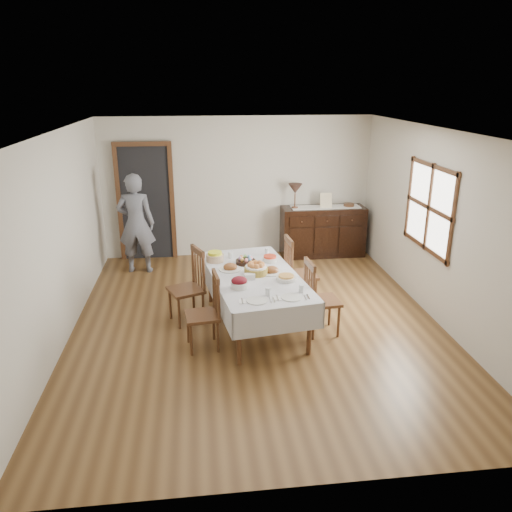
{
  "coord_description": "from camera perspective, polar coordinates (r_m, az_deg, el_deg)",
  "views": [
    {
      "loc": [
        -0.75,
        -6.2,
        3.17
      ],
      "look_at": [
        0.0,
        0.1,
        0.95
      ],
      "focal_mm": 35.0,
      "sensor_mm": 36.0,
      "label": 1
    }
  ],
  "objects": [
    {
      "name": "deco_bowl",
      "position": [
        9.61,
        10.57,
        5.75
      ],
      "size": [
        0.2,
        0.2,
        0.06
      ],
      "color": "#4E2F1B",
      "rests_on": "sideboard"
    },
    {
      "name": "ham_platter_a",
      "position": [
        6.79,
        -2.97,
        -1.34
      ],
      "size": [
        0.31,
        0.31,
        0.11
      ],
      "color": "silver",
      "rests_on": "dining_table"
    },
    {
      "name": "ground",
      "position": [
        7.01,
        0.1,
        -7.62
      ],
      "size": [
        6.0,
        6.0,
        0.0
      ],
      "primitive_type": "plane",
      "color": "brown"
    },
    {
      "name": "beet_bowl",
      "position": [
        6.18,
        -1.93,
        -3.08
      ],
      "size": [
        0.21,
        0.21,
        0.15
      ],
      "color": "silver",
      "rests_on": "dining_table"
    },
    {
      "name": "glass_far_a",
      "position": [
        7.24,
        -2.94,
        0.12
      ],
      "size": [
        0.07,
        0.07,
        0.09
      ],
      "color": "silver",
      "rests_on": "dining_table"
    },
    {
      "name": "room_shell",
      "position": [
        6.82,
        -1.54,
        6.33
      ],
      "size": [
        5.02,
        6.02,
        2.65
      ],
      "color": "silver",
      "rests_on": "ground"
    },
    {
      "name": "egg_basket",
      "position": [
        7.01,
        -1.19,
        -0.58
      ],
      "size": [
        0.28,
        0.28,
        0.11
      ],
      "color": "black",
      "rests_on": "dining_table"
    },
    {
      "name": "glass_far_b",
      "position": [
        7.36,
        1.23,
        0.52
      ],
      "size": [
        0.06,
        0.06,
        0.1
      ],
      "color": "silver",
      "rests_on": "dining_table"
    },
    {
      "name": "dining_table",
      "position": [
        6.67,
        -0.18,
        -2.82
      ],
      "size": [
        1.42,
        2.33,
        0.75
      ],
      "rotation": [
        0.0,
        0.0,
        0.15
      ],
      "color": "silver",
      "rests_on": "ground"
    },
    {
      "name": "runner",
      "position": [
        9.5,
        7.95,
        5.58
      ],
      "size": [
        1.3,
        0.35,
        0.01
      ],
      "color": "white",
      "rests_on": "sideboard"
    },
    {
      "name": "casserole_dish",
      "position": [
        6.44,
        3.47,
        -2.51
      ],
      "size": [
        0.26,
        0.26,
        0.07
      ],
      "color": "silver",
      "rests_on": "dining_table"
    },
    {
      "name": "ham_platter_b",
      "position": [
        6.68,
        1.78,
        -1.7
      ],
      "size": [
        0.31,
        0.31,
        0.11
      ],
      "color": "silver",
      "rests_on": "dining_table"
    },
    {
      "name": "chair_right_near",
      "position": [
        6.58,
        7.19,
        -4.68
      ],
      "size": [
        0.46,
        0.46,
        1.02
      ],
      "rotation": [
        0.0,
        0.0,
        1.66
      ],
      "color": "#4E2F1B",
      "rests_on": "ground"
    },
    {
      "name": "sideboard",
      "position": [
        9.61,
        7.61,
        2.82
      ],
      "size": [
        1.57,
        0.57,
        0.94
      ],
      "color": "black",
      "rests_on": "ground"
    },
    {
      "name": "pineapple_bowl",
      "position": [
        7.12,
        -4.71,
        -0.1
      ],
      "size": [
        0.25,
        0.25,
        0.14
      ],
      "color": "tan",
      "rests_on": "dining_table"
    },
    {
      "name": "table_lamp",
      "position": [
        9.28,
        4.5,
        7.6
      ],
      "size": [
        0.26,
        0.26,
        0.46
      ],
      "color": "brown",
      "rests_on": "sideboard"
    },
    {
      "name": "chair_right_far",
      "position": [
        7.38,
        4.79,
        -1.73
      ],
      "size": [
        0.47,
        0.47,
        1.05
      ],
      "rotation": [
        0.0,
        0.0,
        1.64
      ],
      "color": "#4E2F1B",
      "rests_on": "ground"
    },
    {
      "name": "bread_basket",
      "position": [
        6.62,
        -0.0,
        -1.47
      ],
      "size": [
        0.32,
        0.32,
        0.17
      ],
      "color": "olive",
      "rests_on": "dining_table"
    },
    {
      "name": "chair_left_far",
      "position": [
        6.93,
        -7.63,
        -3.32
      ],
      "size": [
        0.57,
        0.57,
        1.05
      ],
      "rotation": [
        0.0,
        0.0,
        -1.18
      ],
      "color": "#4E2F1B",
      "rests_on": "ground"
    },
    {
      "name": "setting_left",
      "position": [
        5.89,
        0.48,
        -4.76
      ],
      "size": [
        0.44,
        0.31,
        0.1
      ],
      "color": "silver",
      "rests_on": "dining_table"
    },
    {
      "name": "setting_right",
      "position": [
        5.99,
        4.43,
        -4.39
      ],
      "size": [
        0.44,
        0.31,
        0.1
      ],
      "color": "silver",
      "rests_on": "dining_table"
    },
    {
      "name": "carrot_bowl",
      "position": [
        7.09,
        1.6,
        -0.3
      ],
      "size": [
        0.21,
        0.21,
        0.09
      ],
      "color": "silver",
      "rests_on": "dining_table"
    },
    {
      "name": "picture_frame",
      "position": [
        9.42,
        8.01,
        6.3
      ],
      "size": [
        0.22,
        0.08,
        0.28
      ],
      "color": "beige",
      "rests_on": "sideboard"
    },
    {
      "name": "butter_dish",
      "position": [
        6.47,
        -0.75,
        -2.36
      ],
      "size": [
        0.15,
        0.11,
        0.07
      ],
      "color": "silver",
      "rests_on": "dining_table"
    },
    {
      "name": "chair_left_near",
      "position": [
        6.22,
        -5.73,
        -6.27
      ],
      "size": [
        0.45,
        0.45,
        0.98
      ],
      "rotation": [
        0.0,
        0.0,
        -1.45
      ],
      "color": "#4E2F1B",
      "rests_on": "ground"
    },
    {
      "name": "person",
      "position": [
        8.8,
        -13.57,
        3.99
      ],
      "size": [
        0.61,
        0.41,
        1.86
      ],
      "primitive_type": "imported",
      "rotation": [
        0.0,
        0.0,
        3.07
      ],
      "color": "slate",
      "rests_on": "ground"
    }
  ]
}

